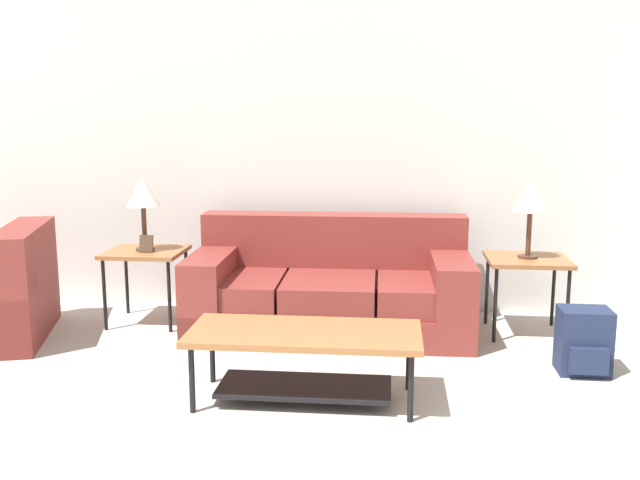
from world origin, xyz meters
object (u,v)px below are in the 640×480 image
object	(u,v)px
side_table_right	(527,265)
backpack	(584,342)
table_lamp_left	(143,194)
side_table_left	(146,257)
coffee_table	(305,349)
table_lamp_right	(531,198)
couch	(331,291)

from	to	relation	value
side_table_right	backpack	size ratio (longest dim) A/B	1.40
side_table_right	table_lamp_left	distance (m)	2.86
side_table_left	side_table_right	size ratio (longest dim) A/B	1.00
coffee_table	table_lamp_left	distance (m)	2.06
table_lamp_left	backpack	bearing A→B (deg)	-14.13
table_lamp_left	side_table_right	bearing A→B (deg)	-0.00
coffee_table	table_lamp_left	size ratio (longest dim) A/B	2.31
side_table_left	side_table_right	distance (m)	2.82
table_lamp_right	backpack	bearing A→B (deg)	-74.01
table_lamp_left	coffee_table	bearing A→B (deg)	-44.77
couch	side_table_left	world-z (taller)	couch
side_table_left	table_lamp_right	size ratio (longest dim) A/B	1.02
side_table_right	couch	bearing A→B (deg)	-178.53
couch	backpack	size ratio (longest dim) A/B	5.00
side_table_right	backpack	world-z (taller)	side_table_right
coffee_table	side_table_right	world-z (taller)	side_table_right
coffee_table	table_lamp_right	distance (m)	2.10
backpack	coffee_table	bearing A→B (deg)	-160.11
table_lamp_right	couch	bearing A→B (deg)	-178.53
side_table_right	table_lamp_left	size ratio (longest dim) A/B	1.02
side_table_left	backpack	bearing A→B (deg)	-14.13
couch	coffee_table	world-z (taller)	couch
table_lamp_left	table_lamp_right	world-z (taller)	same
backpack	couch	bearing A→B (deg)	155.91
table_lamp_left	couch	bearing A→B (deg)	-1.47
coffee_table	backpack	distance (m)	1.77
side_table_left	table_lamp_left	xyz separation A→B (m)	(-0.00, 0.00, 0.48)
side_table_left	couch	bearing A→B (deg)	-1.47
table_lamp_left	backpack	xyz separation A→B (m)	(3.04, -0.76, -0.79)
side_table_left	side_table_right	xyz separation A→B (m)	(2.82, 0.00, 0.00)
coffee_table	table_lamp_left	bearing A→B (deg)	135.23
coffee_table	side_table_right	size ratio (longest dim) A/B	2.25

